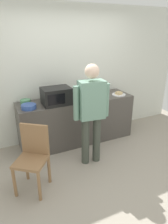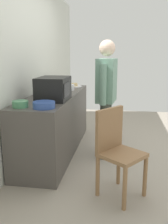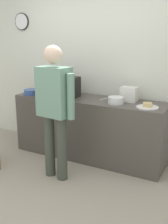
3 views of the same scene
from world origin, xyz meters
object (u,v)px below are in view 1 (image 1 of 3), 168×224
at_px(spoon_utensil, 84,96).
at_px(sandwich_plate, 119,94).
at_px(mixing_bowl, 26,102).
at_px(toaster, 99,89).
at_px(person_standing, 91,109).
at_px(microwave, 56,96).
at_px(fork_utensil, 86,95).
at_px(salad_bowl, 100,95).
at_px(wooden_chair, 33,155).
at_px(cereal_bowl, 29,107).

bearing_deg(spoon_utensil, sandwich_plate, -15.97).
bearing_deg(mixing_bowl, toaster, -0.99).
relative_size(toaster, person_standing, 0.13).
bearing_deg(spoon_utensil, microwave, -163.77).
height_order(microwave, person_standing, person_standing).
xyz_separation_m(sandwich_plate, fork_utensil, (-0.59, 0.30, -0.01)).
relative_size(mixing_bowl, toaster, 0.83).
xyz_separation_m(salad_bowl, wooden_chair, (-1.53, -0.86, -0.42)).
bearing_deg(mixing_bowl, person_standing, -47.12).
xyz_separation_m(toaster, fork_utensil, (-0.26, 0.06, -0.10)).
bearing_deg(person_standing, mixing_bowl, 132.88).
distance_m(fork_utensil, wooden_chair, 1.82).
bearing_deg(spoon_utensil, wooden_chair, -140.86).
bearing_deg(toaster, spoon_utensil, -173.23).
relative_size(microwave, salad_bowl, 2.38).
bearing_deg(microwave, spoon_utensil, 16.23).
xyz_separation_m(cereal_bowl, mixing_bowl, (-0.00, 0.28, 0.00)).
bearing_deg(microwave, toaster, 12.88).
bearing_deg(microwave, sandwich_plate, -0.56).
distance_m(person_standing, wooden_chair, 1.11).
bearing_deg(sandwich_plate, cereal_bowl, -179.51).
distance_m(spoon_utensil, person_standing, 0.90).
relative_size(microwave, mixing_bowl, 2.73).
relative_size(sandwich_plate, spoon_utensil, 1.64).
bearing_deg(toaster, sandwich_plate, -36.05).
distance_m(cereal_bowl, person_standing, 1.07).
bearing_deg(spoon_utensil, person_standing, -108.05).
distance_m(toaster, fork_utensil, 0.29).
distance_m(mixing_bowl, spoon_utensil, 1.14).
distance_m(mixing_bowl, wooden_chair, 1.19).
height_order(cereal_bowl, toaster, toaster).
bearing_deg(cereal_bowl, person_standing, -36.86).
distance_m(microwave, wooden_chair, 1.19).
height_order(salad_bowl, toaster, toaster).
distance_m(microwave, salad_bowl, 0.89).
distance_m(sandwich_plate, person_standing, 1.17).
bearing_deg(salad_bowl, fork_utensil, 118.96).
bearing_deg(fork_utensil, sandwich_plate, -26.64).
relative_size(microwave, fork_utensil, 2.94).
bearing_deg(wooden_chair, mixing_bowl, 82.56).
relative_size(fork_utensil, spoon_utensil, 1.00).
bearing_deg(sandwich_plate, spoon_utensil, 164.03).
bearing_deg(salad_bowl, mixing_bowl, 169.76).
bearing_deg(salad_bowl, sandwich_plate, -1.99).
xyz_separation_m(salad_bowl, cereal_bowl, (-1.38, -0.03, -0.01)).
height_order(fork_utensil, spoon_utensil, same).
xyz_separation_m(microwave, salad_bowl, (0.88, 0.00, -0.10)).
distance_m(salad_bowl, cereal_bowl, 1.38).
relative_size(microwave, spoon_utensil, 2.94).
bearing_deg(cereal_bowl, fork_utensil, 14.31).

